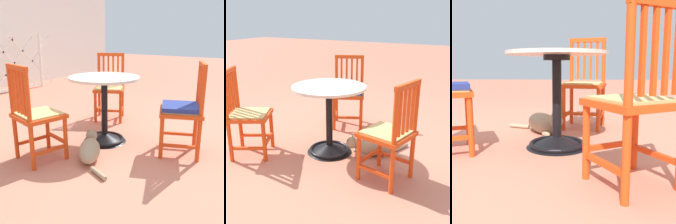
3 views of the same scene
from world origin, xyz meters
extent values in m
plane|color=#C6755B|center=(0.00, 0.00, 0.00)|extent=(24.00, 24.00, 0.00)
cylinder|color=silver|center=(1.76, 3.41, 0.60)|extent=(0.06, 0.06, 1.19)
cube|color=silver|center=(1.08, 3.41, 0.60)|extent=(1.08, 0.02, 1.08)
cube|color=silver|center=(1.53, 3.41, 0.60)|extent=(1.08, 0.02, 1.08)
cube|color=silver|center=(1.08, 3.41, 0.60)|extent=(1.08, 0.02, 1.08)
cube|color=silver|center=(1.53, 3.41, 0.60)|extent=(1.08, 0.02, 1.08)
cone|color=black|center=(-0.04, 0.23, 0.05)|extent=(0.48, 0.48, 0.10)
torus|color=black|center=(-0.04, 0.23, 0.03)|extent=(0.44, 0.44, 0.04)
cylinder|color=black|center=(-0.04, 0.23, 0.37)|extent=(0.07, 0.07, 0.66)
cylinder|color=black|center=(-0.04, 0.23, 0.68)|extent=(0.20, 0.20, 0.04)
cylinder|color=beige|center=(-0.04, 0.23, 0.72)|extent=(0.76, 0.76, 0.02)
cylinder|color=#D64214|center=(-0.55, 0.59, 0.23)|extent=(0.04, 0.04, 0.45)
cylinder|color=#D64214|center=(-0.62, 0.26, 0.23)|extent=(0.04, 0.04, 0.45)
cylinder|color=#D64214|center=(-0.88, 0.66, 0.46)|extent=(0.04, 0.04, 0.91)
cylinder|color=#D64214|center=(-0.96, 0.33, 0.46)|extent=(0.04, 0.04, 0.91)
cube|color=#D64214|center=(-0.72, 0.63, 0.14)|extent=(0.34, 0.10, 0.03)
cube|color=#D64214|center=(-0.79, 0.29, 0.14)|extent=(0.34, 0.10, 0.03)
cube|color=#D64214|center=(-0.59, 0.42, 0.17)|extent=(0.10, 0.34, 0.03)
cube|color=#D64214|center=(-0.75, 0.46, 0.43)|extent=(0.48, 0.48, 0.04)
cube|color=tan|center=(-0.75, 0.46, 0.45)|extent=(0.42, 0.42, 0.02)
cube|color=#D64214|center=(-0.90, 0.60, 0.68)|extent=(0.02, 0.03, 0.39)
cube|color=#D64214|center=(-0.91, 0.53, 0.68)|extent=(0.02, 0.03, 0.39)
cube|color=#D64214|center=(-0.93, 0.46, 0.68)|extent=(0.02, 0.03, 0.39)
cube|color=#D64214|center=(-0.94, 0.40, 0.68)|extent=(0.02, 0.03, 0.39)
cube|color=#D64214|center=(-0.92, 0.50, 0.89)|extent=(0.11, 0.38, 0.04)
cylinder|color=#D64214|center=(-0.09, -0.48, 0.23)|extent=(0.04, 0.04, 0.45)
cylinder|color=#D64214|center=(0.22, -0.34, 0.23)|extent=(0.04, 0.04, 0.45)
cylinder|color=#D64214|center=(0.05, -0.79, 0.46)|extent=(0.04, 0.04, 0.91)
cylinder|color=#D64214|center=(0.36, -0.65, 0.46)|extent=(0.04, 0.04, 0.91)
cube|color=#D64214|center=(-0.02, -0.63, 0.14)|extent=(0.16, 0.32, 0.03)
cube|color=#D64214|center=(0.29, -0.49, 0.14)|extent=(0.16, 0.32, 0.03)
cube|color=#D64214|center=(0.07, -0.41, 0.17)|extent=(0.32, 0.16, 0.03)
cube|color=#D64214|center=(0.14, -0.56, 0.43)|extent=(0.53, 0.53, 0.04)
cube|color=tan|center=(0.14, -0.56, 0.45)|extent=(0.46, 0.46, 0.02)
cube|color=#D64214|center=(0.11, -0.76, 0.68)|extent=(0.03, 0.03, 0.39)
cube|color=#D64214|center=(0.18, -0.73, 0.68)|extent=(0.03, 0.03, 0.39)
cube|color=#D64214|center=(0.24, -0.70, 0.68)|extent=(0.03, 0.03, 0.39)
cube|color=#D64214|center=(0.30, -0.68, 0.68)|extent=(0.03, 0.03, 0.39)
cube|color=#D64214|center=(0.21, -0.72, 0.89)|extent=(0.36, 0.18, 0.04)
cube|color=navy|center=(0.14, -0.56, 0.48)|extent=(0.47, 0.47, 0.04)
cylinder|color=#D64214|center=(0.58, 0.44, 0.23)|extent=(0.04, 0.04, 0.45)
cylinder|color=#D64214|center=(0.41, 0.73, 0.23)|extent=(0.04, 0.04, 0.45)
cylinder|color=#D64214|center=(0.88, 0.60, 0.46)|extent=(0.04, 0.04, 0.91)
cylinder|color=#D64214|center=(0.71, 0.90, 0.46)|extent=(0.04, 0.04, 0.91)
cube|color=#D64214|center=(0.73, 0.52, 0.14)|extent=(0.31, 0.19, 0.03)
cube|color=#D64214|center=(0.56, 0.82, 0.14)|extent=(0.31, 0.19, 0.03)
cube|color=#D64214|center=(0.50, 0.59, 0.17)|extent=(0.19, 0.31, 0.03)
cube|color=#D64214|center=(0.64, 0.67, 0.43)|extent=(0.54, 0.54, 0.04)
cube|color=tan|center=(0.64, 0.67, 0.45)|extent=(0.48, 0.48, 0.02)
cube|color=#D64214|center=(0.84, 0.66, 0.68)|extent=(0.03, 0.03, 0.39)
cube|color=#D64214|center=(0.81, 0.72, 0.68)|extent=(0.03, 0.03, 0.39)
cube|color=#D64214|center=(0.78, 0.78, 0.68)|extent=(0.03, 0.03, 0.39)
cube|color=#D64214|center=(0.74, 0.84, 0.68)|extent=(0.03, 0.03, 0.39)
cube|color=#D64214|center=(0.79, 0.75, 0.89)|extent=(0.21, 0.35, 0.04)
ellipsoid|color=#9E896B|center=(-0.51, 0.07, 0.10)|extent=(0.48, 0.42, 0.19)
ellipsoid|color=silver|center=(-0.42, 0.12, 0.08)|extent=(0.23, 0.23, 0.14)
sphere|color=#9E896B|center=(-0.30, 0.21, 0.15)|extent=(0.12, 0.12, 0.12)
ellipsoid|color=silver|center=(-0.27, 0.23, 0.14)|extent=(0.07, 0.07, 0.04)
cone|color=#9E896B|center=(-0.33, 0.23, 0.20)|extent=(0.04, 0.04, 0.04)
cone|color=#9E896B|center=(-0.29, 0.18, 0.20)|extent=(0.04, 0.04, 0.04)
ellipsoid|color=#9E896B|center=(-0.40, 0.21, 0.03)|extent=(0.13, 0.11, 0.05)
ellipsoid|color=#9E896B|center=(-0.34, 0.12, 0.03)|extent=(0.13, 0.11, 0.05)
cylinder|color=#9E896B|center=(-0.70, -0.19, 0.02)|extent=(0.11, 0.22, 0.04)
camera|label=1|loc=(-2.30, -1.48, 1.16)|focal=43.09mm
camera|label=2|loc=(-1.52, 2.72, 1.42)|focal=47.04mm
camera|label=3|loc=(2.07, 0.38, 0.61)|focal=44.95mm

